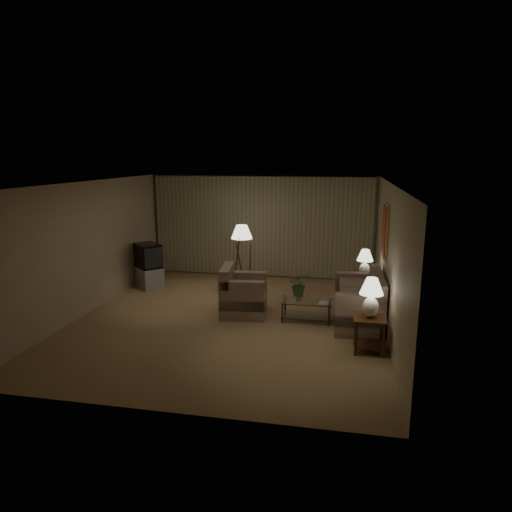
{
  "coord_description": "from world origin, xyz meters",
  "views": [
    {
      "loc": [
        2.16,
        -8.44,
        3.2
      ],
      "look_at": [
        0.41,
        0.6,
        1.17
      ],
      "focal_mm": 32.0,
      "sensor_mm": 36.0,
      "label": 1
    }
  ],
  "objects_px": {
    "coffee_table": "(306,307)",
    "ottoman": "(233,283)",
    "crt_tv": "(148,256)",
    "floor_lamp": "(242,256)",
    "sofa": "(358,303)",
    "side_table_near": "(369,328)",
    "armchair": "(244,295)",
    "side_table_far": "(364,286)",
    "vase": "(299,296)",
    "tv_cabinet": "(149,277)",
    "table_lamp_near": "(371,294)",
    "table_lamp_far": "(365,261)"
  },
  "relations": [
    {
      "from": "table_lamp_near",
      "to": "vase",
      "type": "height_order",
      "value": "table_lamp_near"
    },
    {
      "from": "coffee_table",
      "to": "tv_cabinet",
      "type": "xyz_separation_m",
      "value": [
        -4.06,
        1.67,
        -0.03
      ]
    },
    {
      "from": "side_table_near",
      "to": "vase",
      "type": "xyz_separation_m",
      "value": [
        -1.29,
        1.25,
        0.08
      ]
    },
    {
      "from": "coffee_table",
      "to": "ottoman",
      "type": "height_order",
      "value": "ottoman"
    },
    {
      "from": "side_table_far",
      "to": "crt_tv",
      "type": "height_order",
      "value": "crt_tv"
    },
    {
      "from": "sofa",
      "to": "table_lamp_far",
      "type": "xyz_separation_m",
      "value": [
        0.15,
        1.25,
        0.57
      ]
    },
    {
      "from": "tv_cabinet",
      "to": "vase",
      "type": "distance_m",
      "value": 4.25
    },
    {
      "from": "sofa",
      "to": "crt_tv",
      "type": "bearing_deg",
      "value": -108.32
    },
    {
      "from": "table_lamp_near",
      "to": "vase",
      "type": "distance_m",
      "value": 1.87
    },
    {
      "from": "crt_tv",
      "to": "floor_lamp",
      "type": "height_order",
      "value": "floor_lamp"
    },
    {
      "from": "armchair",
      "to": "floor_lamp",
      "type": "relative_size",
      "value": 0.71
    },
    {
      "from": "floor_lamp",
      "to": "vase",
      "type": "relative_size",
      "value": 10.05
    },
    {
      "from": "table_lamp_far",
      "to": "coffee_table",
      "type": "relative_size",
      "value": 0.59
    },
    {
      "from": "side_table_far",
      "to": "tv_cabinet",
      "type": "distance_m",
      "value": 5.21
    },
    {
      "from": "ottoman",
      "to": "vase",
      "type": "height_order",
      "value": "vase"
    },
    {
      "from": "table_lamp_near",
      "to": "crt_tv",
      "type": "bearing_deg",
      "value": 150.71
    },
    {
      "from": "sofa",
      "to": "side_table_far",
      "type": "relative_size",
      "value": 3.02
    },
    {
      "from": "tv_cabinet",
      "to": "vase",
      "type": "height_order",
      "value": "vase"
    },
    {
      "from": "sofa",
      "to": "ottoman",
      "type": "relative_size",
      "value": 2.89
    },
    {
      "from": "table_lamp_near",
      "to": "vase",
      "type": "relative_size",
      "value": 4.25
    },
    {
      "from": "sofa",
      "to": "floor_lamp",
      "type": "relative_size",
      "value": 1.14
    },
    {
      "from": "floor_lamp",
      "to": "ottoman",
      "type": "relative_size",
      "value": 2.53
    },
    {
      "from": "side_table_far",
      "to": "vase",
      "type": "relative_size",
      "value": 3.81
    },
    {
      "from": "table_lamp_near",
      "to": "ottoman",
      "type": "bearing_deg",
      "value": 136.12
    },
    {
      "from": "armchair",
      "to": "table_lamp_near",
      "type": "distance_m",
      "value": 2.88
    },
    {
      "from": "sofa",
      "to": "vase",
      "type": "height_order",
      "value": "sofa"
    },
    {
      "from": "coffee_table",
      "to": "tv_cabinet",
      "type": "height_order",
      "value": "tv_cabinet"
    },
    {
      "from": "sofa",
      "to": "ottoman",
      "type": "xyz_separation_m",
      "value": [
        -2.9,
        1.58,
        -0.19
      ]
    },
    {
      "from": "sofa",
      "to": "side_table_near",
      "type": "xyz_separation_m",
      "value": [
        0.15,
        -1.35,
        0.02
      ]
    },
    {
      "from": "side_table_near",
      "to": "table_lamp_far",
      "type": "relative_size",
      "value": 0.97
    },
    {
      "from": "vase",
      "to": "side_table_near",
      "type": "bearing_deg",
      "value": -44.02
    },
    {
      "from": "coffee_table",
      "to": "vase",
      "type": "bearing_deg",
      "value": 180.0
    },
    {
      "from": "table_lamp_far",
      "to": "vase",
      "type": "xyz_separation_m",
      "value": [
        -1.29,
        -1.35,
        -0.47
      ]
    },
    {
      "from": "crt_tv",
      "to": "vase",
      "type": "xyz_separation_m",
      "value": [
        3.91,
        -1.67,
        -0.3
      ]
    },
    {
      "from": "table_lamp_near",
      "to": "coffee_table",
      "type": "xyz_separation_m",
      "value": [
        -1.14,
        1.25,
        -0.72
      ]
    },
    {
      "from": "ottoman",
      "to": "vase",
      "type": "relative_size",
      "value": 3.98
    },
    {
      "from": "armchair",
      "to": "tv_cabinet",
      "type": "height_order",
      "value": "armchair"
    },
    {
      "from": "armchair",
      "to": "side_table_far",
      "type": "bearing_deg",
      "value": -69.88
    },
    {
      "from": "armchair",
      "to": "tv_cabinet",
      "type": "xyz_separation_m",
      "value": [
        -2.76,
        1.52,
        -0.15
      ]
    },
    {
      "from": "armchair",
      "to": "table_lamp_near",
      "type": "bearing_deg",
      "value": -125.9
    },
    {
      "from": "table_lamp_far",
      "to": "floor_lamp",
      "type": "bearing_deg",
      "value": 168.93
    },
    {
      "from": "floor_lamp",
      "to": "sofa",
      "type": "bearing_deg",
      "value": -33.61
    },
    {
      "from": "ottoman",
      "to": "armchair",
      "type": "bearing_deg",
      "value": -68.31
    },
    {
      "from": "coffee_table",
      "to": "floor_lamp",
      "type": "height_order",
      "value": "floor_lamp"
    },
    {
      "from": "floor_lamp",
      "to": "ottoman",
      "type": "distance_m",
      "value": 0.68
    },
    {
      "from": "crt_tv",
      "to": "floor_lamp",
      "type": "distance_m",
      "value": 2.34
    },
    {
      "from": "side_table_near",
      "to": "vase",
      "type": "bearing_deg",
      "value": 135.98
    },
    {
      "from": "tv_cabinet",
      "to": "vase",
      "type": "relative_size",
      "value": 5.73
    },
    {
      "from": "armchair",
      "to": "vase",
      "type": "distance_m",
      "value": 1.16
    },
    {
      "from": "side_table_far",
      "to": "floor_lamp",
      "type": "bearing_deg",
      "value": 168.93
    }
  ]
}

